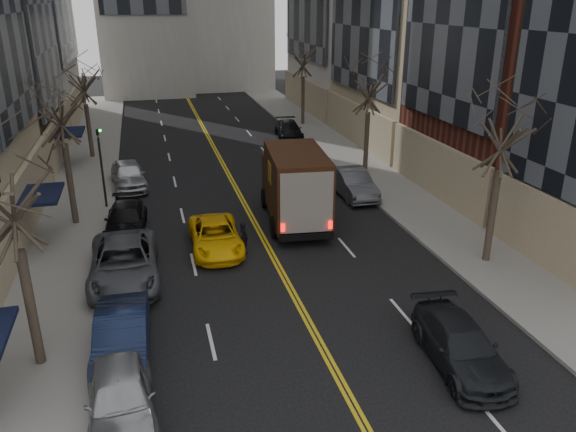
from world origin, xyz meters
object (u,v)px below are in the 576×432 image
object	(u,v)px
ups_truck	(295,186)
taxi	(215,236)
observer_sedan	(460,345)
pedestrian	(244,237)

from	to	relation	value
ups_truck	taxi	xyz separation A→B (m)	(-4.38, -2.44, -1.27)
observer_sedan	pedestrian	bearing A→B (deg)	122.55
observer_sedan	taxi	size ratio (longest dim) A/B	1.02
ups_truck	pedestrian	bearing A→B (deg)	-130.08
observer_sedan	taxi	world-z (taller)	observer_sedan
ups_truck	pedestrian	world-z (taller)	ups_truck
observer_sedan	pedestrian	xyz separation A→B (m)	(-5.04, 9.82, 0.07)
ups_truck	pedestrian	distance (m)	4.59
observer_sedan	pedestrian	distance (m)	11.04
taxi	ups_truck	bearing A→B (deg)	30.09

